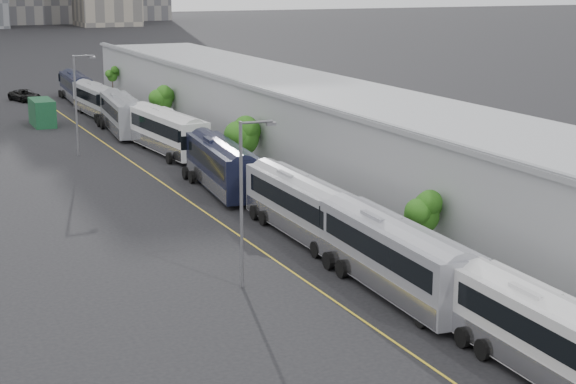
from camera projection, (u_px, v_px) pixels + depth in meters
sidewalk at (440, 244)px, 59.10m from camera, size 10.00×170.00×0.12m
lane_line at (283, 266)px, 54.98m from camera, size 0.12×160.00×0.02m
depot at (496, 184)px, 59.89m from camera, size 12.45×160.40×7.20m
bus_2 at (556, 348)px, 38.93m from camera, size 2.82×12.58×3.66m
bus_3 at (395, 263)px, 49.91m from camera, size 3.21×13.55×3.94m
bus_4 at (303, 211)px, 60.88m from camera, size 2.93×13.20×3.85m
bus_5 at (222, 170)px, 73.49m from camera, size 3.97×13.43×3.87m
bus_6 at (168, 135)px, 88.53m from camera, size 3.80×13.89×4.01m
bus_7 at (122, 117)px, 99.65m from camera, size 3.97×13.70×3.95m
bus_8 at (98, 103)px, 111.19m from camera, size 3.12×12.87×3.73m
bus_9 at (76, 89)px, 124.72m from camera, size 3.13×12.38×3.59m
tree_2 at (422, 211)px, 54.47m from camera, size 2.04×2.04×4.21m
tree_3 at (241, 133)px, 78.54m from camera, size 2.93×2.93×5.01m
tree_4 at (161, 98)px, 99.97m from camera, size 2.42×2.42×4.81m
tree_5 at (112, 76)px, 121.00m from camera, size 1.32×1.32×4.37m
street_lamp_near at (245, 193)px, 50.19m from camera, size 2.04×0.22×8.94m
street_lamp_far at (78, 98)px, 86.58m from camera, size 2.04×0.22×9.15m
shipping_container at (42, 113)px, 104.58m from camera, size 2.28×5.46×2.88m
suv at (25, 95)px, 124.42m from camera, size 4.08×5.95×1.51m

